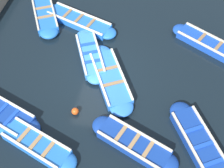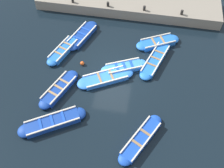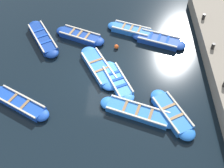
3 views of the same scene
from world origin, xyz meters
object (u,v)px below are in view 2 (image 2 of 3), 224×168
at_px(boat_outer_left, 52,122).
at_px(boat_inner_gap, 106,78).
at_px(boat_end_of_row, 155,60).
at_px(boat_mid_row, 82,35).
at_px(bollard_mid_north, 144,8).
at_px(bollard_south, 73,0).
at_px(boat_drifting, 158,42).
at_px(bollard_mid_south, 108,4).
at_px(boat_outer_right, 124,67).
at_px(buoy_orange_near, 82,63).
at_px(boat_centre, 63,50).
at_px(boat_tucked, 141,139).
at_px(boat_bow_out, 59,89).
at_px(bollard_north, 182,12).

height_order(boat_outer_left, boat_inner_gap, boat_outer_left).
bearing_deg(boat_inner_gap, boat_end_of_row, -54.64).
height_order(boat_inner_gap, boat_mid_row, boat_mid_row).
distance_m(bollard_mid_north, bollard_south, 5.58).
height_order(boat_drifting, bollard_south, bollard_south).
xyz_separation_m(boat_inner_gap, bollard_mid_south, (6.44, 1.05, 0.85)).
xyz_separation_m(boat_drifting, bollard_mid_south, (2.63, 4.10, 0.82)).
distance_m(boat_outer_right, boat_inner_gap, 1.50).
xyz_separation_m(boat_outer_left, buoy_orange_near, (4.65, -0.55, -0.05)).
height_order(boat_centre, boat_mid_row, boat_centre).
height_order(boat_centre, boat_tucked, boat_centre).
relative_size(boat_bow_out, buoy_orange_near, 12.52).
height_order(boat_mid_row, boat_drifting, boat_drifting).
bearing_deg(bollard_north, boat_tucked, 169.87).
height_order(boat_outer_right, buoy_orange_near, boat_outer_right).
relative_size(boat_tucked, boat_end_of_row, 0.89).
relative_size(boat_inner_gap, bollard_mid_south, 10.61).
relative_size(boat_outer_right, bollard_north, 9.06).
xyz_separation_m(bollard_north, bollard_mid_south, (0.00, 5.58, 0.00)).
distance_m(bollard_north, bollard_mid_north, 2.79).
distance_m(boat_centre, boat_end_of_row, 6.38).
distance_m(bollard_mid_south, bollard_south, 2.79).
bearing_deg(buoy_orange_near, bollard_south, 20.66).
height_order(boat_centre, boat_inner_gap, boat_centre).
bearing_deg(boat_mid_row, bollard_mid_north, -55.73).
height_order(boat_bow_out, boat_tucked, boat_bow_out).
bearing_deg(bollard_mid_south, boat_centre, 153.09).
xyz_separation_m(boat_bow_out, bollard_mid_south, (7.82, -1.61, 0.82)).
relative_size(boat_bow_out, boat_centre, 1.03).
bearing_deg(boat_centre, boat_end_of_row, -87.75).
relative_size(bollard_north, bollard_mid_south, 1.00).
height_order(boat_outer_left, buoy_orange_near, boat_outer_left).
relative_size(boat_centre, boat_inner_gap, 0.89).
bearing_deg(boat_outer_left, boat_inner_gap, -32.34).
relative_size(boat_centre, boat_drifting, 1.02).
bearing_deg(boat_centre, boat_mid_row, -28.32).
bearing_deg(boat_drifting, boat_outer_right, 143.28).
height_order(boat_centre, boat_outer_right, boat_centre).
relative_size(bollard_north, bollard_mid_north, 1.00).
distance_m(boat_bow_out, boat_drifting, 7.72).
bearing_deg(boat_bow_out, buoy_orange_near, -20.52).
distance_m(boat_inner_gap, boat_end_of_row, 3.69).
height_order(boat_tucked, boat_drifting, boat_drifting).
bearing_deg(boat_end_of_row, boat_tucked, 177.00).
distance_m(boat_centre, boat_inner_gap, 3.86).
xyz_separation_m(boat_outer_right, bollard_south, (5.34, 4.87, 0.84)).
relative_size(boat_end_of_row, bollard_south, 11.30).
bearing_deg(boat_outer_right, boat_centre, 79.87).
bearing_deg(boat_end_of_row, bollard_mid_south, 43.33).
xyz_separation_m(boat_outer_left, bollard_north, (10.12, -6.86, 0.82)).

